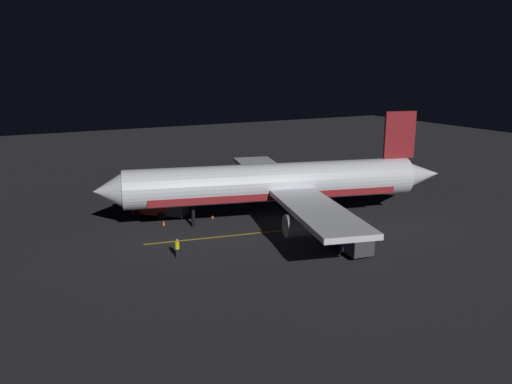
% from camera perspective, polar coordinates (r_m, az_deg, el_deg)
% --- Properties ---
extents(ground_plane, '(180.00, 180.00, 0.20)m').
position_cam_1_polar(ground_plane, '(55.30, 1.84, -3.39)').
color(ground_plane, '#242428').
extents(apron_guide_stripe, '(3.93, 20.78, 0.01)m').
position_cam_1_polar(apron_guide_stripe, '(51.27, -0.62, -4.67)').
color(apron_guide_stripe, gold).
rests_on(apron_guide_stripe, ground_plane).
extents(airliner, '(35.14, 37.69, 11.52)m').
position_cam_1_polar(airliner, '(54.35, 2.49, 0.93)').
color(airliner, silver).
rests_on(airliner, ground_plane).
extents(baggage_truck, '(5.51, 5.77, 2.47)m').
position_cam_1_polar(baggage_truck, '(57.49, -10.88, -1.55)').
color(baggage_truck, maroon).
rests_on(baggage_truck, ground_plane).
extents(catering_truck, '(6.76, 2.83, 2.21)m').
position_cam_1_polar(catering_truck, '(47.43, 9.69, -4.93)').
color(catering_truck, navy).
rests_on(catering_truck, ground_plane).
extents(ground_crew_worker, '(0.40, 0.40, 1.74)m').
position_cam_1_polar(ground_crew_worker, '(45.24, -8.78, -6.23)').
color(ground_crew_worker, black).
rests_on(ground_crew_worker, ground_plane).
extents(traffic_cone_near_left, '(0.50, 0.50, 0.55)m').
position_cam_1_polar(traffic_cone_near_left, '(58.00, -9.56, -2.39)').
color(traffic_cone_near_left, '#EA590F').
rests_on(traffic_cone_near_left, ground_plane).
extents(traffic_cone_near_right, '(0.50, 0.50, 0.55)m').
position_cam_1_polar(traffic_cone_near_right, '(56.55, -4.88, -2.67)').
color(traffic_cone_near_right, '#EA590F').
rests_on(traffic_cone_near_right, ground_plane).
extents(traffic_cone_under_wing, '(0.50, 0.50, 0.55)m').
position_cam_1_polar(traffic_cone_under_wing, '(54.62, -10.26, -3.45)').
color(traffic_cone_under_wing, '#EA590F').
rests_on(traffic_cone_under_wing, ground_plane).
extents(traffic_cone_far, '(0.50, 0.50, 0.55)m').
position_cam_1_polar(traffic_cone_far, '(58.07, -11.15, -2.44)').
color(traffic_cone_far, '#EA590F').
rests_on(traffic_cone_far, ground_plane).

